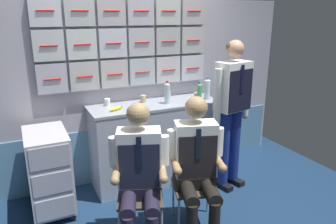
# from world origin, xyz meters

# --- Properties ---
(galley_bulkhead) EXTENTS (4.20, 0.14, 2.17)m
(galley_bulkhead) POSITION_xyz_m (-0.01, 1.37, 1.13)
(galley_bulkhead) COLOR #AFABB6
(galley_bulkhead) RESTS_ON ground
(galley_counter) EXTENTS (1.53, 0.53, 0.98)m
(galley_counter) POSITION_xyz_m (0.19, 1.09, 0.49)
(galley_counter) COLOR #A0A6B3
(galley_counter) RESTS_ON ground
(service_trolley) EXTENTS (0.40, 0.65, 0.86)m
(service_trolley) POSITION_xyz_m (-1.05, 0.94, 0.46)
(service_trolley) COLOR black
(service_trolley) RESTS_ON ground
(folding_chair_left) EXTENTS (0.52, 0.52, 0.82)m
(folding_chair_left) POSITION_xyz_m (-0.32, 0.24, 0.50)
(folding_chair_left) COLOR #A8AAAF
(folding_chair_left) RESTS_ON ground
(crew_member_left) EXTENTS (0.57, 0.71, 1.28)m
(crew_member_left) POSITION_xyz_m (-0.38, 0.10, 0.70)
(crew_member_left) COLOR black
(crew_member_left) RESTS_ON ground
(folding_chair_right) EXTENTS (0.50, 0.50, 0.82)m
(folding_chair_right) POSITION_xyz_m (0.21, 0.19, 0.50)
(folding_chair_right) COLOR #A8AAAF
(folding_chair_right) RESTS_ON ground
(crew_member_right) EXTENTS (0.55, 0.71, 1.29)m
(crew_member_right) POSITION_xyz_m (0.16, 0.04, 0.71)
(crew_member_right) COLOR black
(crew_member_right) RESTS_ON ground
(crew_member_standing) EXTENTS (0.53, 0.32, 1.72)m
(crew_member_standing) POSITION_xyz_m (0.92, 0.59, 1.03)
(crew_member_standing) COLOR black
(crew_member_standing) RESTS_ON ground
(water_bottle_tall) EXTENTS (0.06, 0.06, 0.23)m
(water_bottle_tall) POSITION_xyz_m (0.73, 1.00, 1.09)
(water_bottle_tall) COLOR #4A9F5D
(water_bottle_tall) RESTS_ON galley_counter
(sparkling_bottle_green) EXTENTS (0.06, 0.06, 0.27)m
(sparkling_bottle_green) POSITION_xyz_m (0.32, 1.03, 1.11)
(sparkling_bottle_green) COLOR silver
(sparkling_bottle_green) RESTS_ON galley_counter
(water_bottle_blue_cap) EXTENTS (0.07, 0.07, 0.27)m
(water_bottle_blue_cap) POSITION_xyz_m (0.84, 0.99, 1.11)
(water_bottle_blue_cap) COLOR silver
(water_bottle_blue_cap) RESTS_ON galley_counter
(paper_cup_blue) EXTENTS (0.06, 0.06, 0.08)m
(paper_cup_blue) POSITION_xyz_m (-0.33, 1.23, 1.02)
(paper_cup_blue) COLOR white
(paper_cup_blue) RESTS_ON galley_counter
(paper_cup_tan) EXTENTS (0.06, 0.06, 0.08)m
(paper_cup_tan) POSITION_xyz_m (0.44, 1.26, 1.03)
(paper_cup_tan) COLOR white
(paper_cup_tan) RESTS_ON galley_counter
(espresso_cup_small) EXTENTS (0.07, 0.07, 0.06)m
(espresso_cup_small) POSITION_xyz_m (0.77, 1.12, 1.02)
(espresso_cup_small) COLOR tan
(espresso_cup_small) RESTS_ON galley_counter
(coffee_cup_spare) EXTENTS (0.06, 0.06, 0.08)m
(coffee_cup_spare) POSITION_xyz_m (0.09, 1.19, 1.03)
(coffee_cup_spare) COLOR tan
(coffee_cup_spare) RESTS_ON galley_counter
(snack_banana) EXTENTS (0.17, 0.10, 0.04)m
(snack_banana) POSITION_xyz_m (-0.30, 1.00, 1.00)
(snack_banana) COLOR yellow
(snack_banana) RESTS_ON galley_counter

